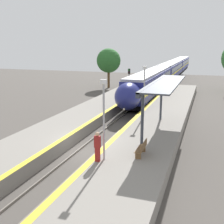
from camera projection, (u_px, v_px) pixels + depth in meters
ground_plane at (88, 152)px, 20.68m from camera, size 120.00×120.00×0.00m
rail_left at (79, 150)px, 20.89m from camera, size 0.08×90.00×0.15m
rail_right at (97, 152)px, 20.44m from camera, size 0.08×90.00×0.15m
train at (170, 70)px, 61.69m from camera, size 2.91×72.43×3.98m
platform_right at (140, 152)px, 19.33m from camera, size 4.70×64.00×0.99m
platform_left at (43, 140)px, 21.75m from camera, size 4.37×64.00×0.99m
platform_bench at (142, 148)px, 17.40m from camera, size 0.44×1.67×0.89m
person_waiting at (97, 146)px, 16.39m from camera, size 0.36×0.24×1.82m
railway_signal at (129, 82)px, 38.41m from camera, size 0.28×0.28×4.60m
lamppost_near at (104, 114)px, 16.29m from camera, size 0.36×0.20×4.82m
lamppost_mid at (144, 88)px, 26.22m from camera, size 0.36×0.20×4.82m
station_canopy at (161, 86)px, 21.44m from camera, size 2.02×10.69×3.97m
background_tree_left at (109, 61)px, 50.88m from camera, size 4.37×4.37×7.15m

